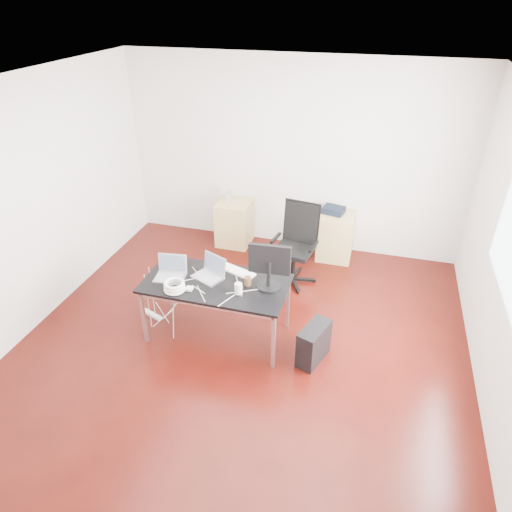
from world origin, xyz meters
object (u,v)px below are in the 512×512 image
(desk, at_px, (216,286))
(pc_tower, at_px, (314,343))
(office_chair, at_px, (297,240))
(filing_cabinet_left, at_px, (234,223))
(filing_cabinet_right, at_px, (336,236))

(desk, distance_m, pc_tower, 1.24)
(office_chair, height_order, filing_cabinet_left, office_chair)
(desk, bearing_deg, office_chair, 65.94)
(desk, height_order, filing_cabinet_right, desk)
(office_chair, bearing_deg, desk, -104.62)
(office_chair, bearing_deg, filing_cabinet_left, 156.11)
(filing_cabinet_right, xyz_separation_m, pc_tower, (0.06, -2.27, -0.13))
(filing_cabinet_right, height_order, pc_tower, filing_cabinet_right)
(pc_tower, bearing_deg, office_chair, 127.54)
(filing_cabinet_left, bearing_deg, filing_cabinet_right, 0.00)
(desk, height_order, office_chair, office_chair)
(desk, relative_size, pc_tower, 3.56)
(pc_tower, bearing_deg, filing_cabinet_right, 110.55)
(desk, xyz_separation_m, filing_cabinet_right, (1.08, 2.15, -0.33))
(office_chair, xyz_separation_m, pc_tower, (0.51, -1.53, -0.39))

